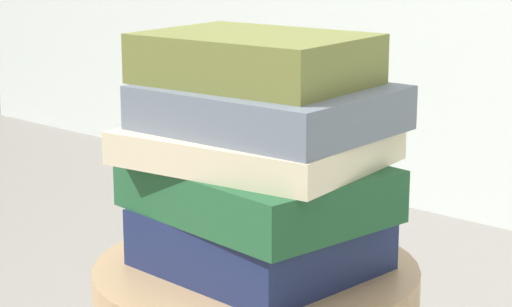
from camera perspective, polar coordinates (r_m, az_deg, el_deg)
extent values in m
cube|color=#19234C|center=(1.07, 0.09, -5.08)|extent=(0.23, 0.21, 0.06)
cube|color=#1E512D|center=(1.05, 0.05, -2.05)|extent=(0.28, 0.22, 0.06)
cube|color=beige|center=(1.06, 0.05, 0.54)|extent=(0.28, 0.24, 0.04)
cube|color=slate|center=(1.04, 0.77, 2.70)|extent=(0.26, 0.21, 0.05)
cube|color=olive|center=(1.05, -0.04, 5.55)|extent=(0.25, 0.19, 0.05)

